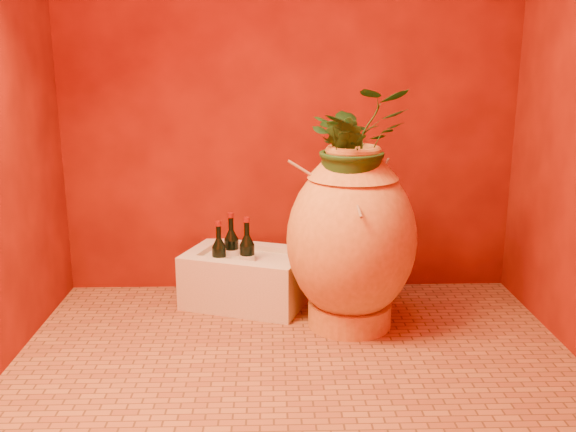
{
  "coord_description": "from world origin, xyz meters",
  "views": [
    {
      "loc": [
        -0.11,
        -2.52,
        1.31
      ],
      "look_at": [
        -0.03,
        0.35,
        0.58
      ],
      "focal_mm": 40.0,
      "sensor_mm": 36.0,
      "label": 1
    }
  ],
  "objects_px": {
    "amphora": "(351,239)",
    "wine_bottle_b": "(219,259)",
    "stone_basin": "(246,279)",
    "wall_tap": "(366,169)",
    "wine_bottle_c": "(232,252)",
    "wine_bottle_a": "(247,257)"
  },
  "relations": [
    {
      "from": "wine_bottle_b",
      "to": "wine_bottle_c",
      "type": "xyz_separation_m",
      "value": [
        0.06,
        0.11,
        0.01
      ]
    },
    {
      "from": "amphora",
      "to": "wine_bottle_b",
      "type": "relative_size",
      "value": 2.83
    },
    {
      "from": "wall_tap",
      "to": "amphora",
      "type": "bearing_deg",
      "value": -105.83
    },
    {
      "from": "stone_basin",
      "to": "wine_bottle_a",
      "type": "bearing_deg",
      "value": -79.72
    },
    {
      "from": "wine_bottle_c",
      "to": "amphora",
      "type": "bearing_deg",
      "value": -30.1
    },
    {
      "from": "wine_bottle_a",
      "to": "wine_bottle_b",
      "type": "relative_size",
      "value": 1.06
    },
    {
      "from": "wine_bottle_b",
      "to": "wall_tap",
      "type": "relative_size",
      "value": 1.84
    },
    {
      "from": "stone_basin",
      "to": "wine_bottle_a",
      "type": "height_order",
      "value": "wine_bottle_a"
    },
    {
      "from": "wine_bottle_b",
      "to": "wall_tap",
      "type": "distance_m",
      "value": 0.93
    },
    {
      "from": "wine_bottle_a",
      "to": "wine_bottle_b",
      "type": "xyz_separation_m",
      "value": [
        -0.15,
        -0.0,
        -0.01
      ]
    },
    {
      "from": "wine_bottle_b",
      "to": "stone_basin",
      "type": "bearing_deg",
      "value": 24.49
    },
    {
      "from": "wine_bottle_a",
      "to": "wine_bottle_c",
      "type": "relative_size",
      "value": 1.01
    },
    {
      "from": "wine_bottle_a",
      "to": "wine_bottle_b",
      "type": "bearing_deg",
      "value": -178.37
    },
    {
      "from": "amphora",
      "to": "stone_basin",
      "type": "relative_size",
      "value": 1.24
    },
    {
      "from": "amphora",
      "to": "stone_basin",
      "type": "distance_m",
      "value": 0.68
    },
    {
      "from": "amphora",
      "to": "stone_basin",
      "type": "bearing_deg",
      "value": 150.39
    },
    {
      "from": "wine_bottle_b",
      "to": "wine_bottle_c",
      "type": "relative_size",
      "value": 0.95
    },
    {
      "from": "wall_tap",
      "to": "wine_bottle_b",
      "type": "bearing_deg",
      "value": -163.23
    },
    {
      "from": "amphora",
      "to": "wine_bottle_b",
      "type": "distance_m",
      "value": 0.72
    },
    {
      "from": "stone_basin",
      "to": "wall_tap",
      "type": "height_order",
      "value": "wall_tap"
    },
    {
      "from": "stone_basin",
      "to": "wall_tap",
      "type": "distance_m",
      "value": 0.88
    },
    {
      "from": "wine_bottle_c",
      "to": "wine_bottle_a",
      "type": "bearing_deg",
      "value": -50.97
    }
  ]
}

